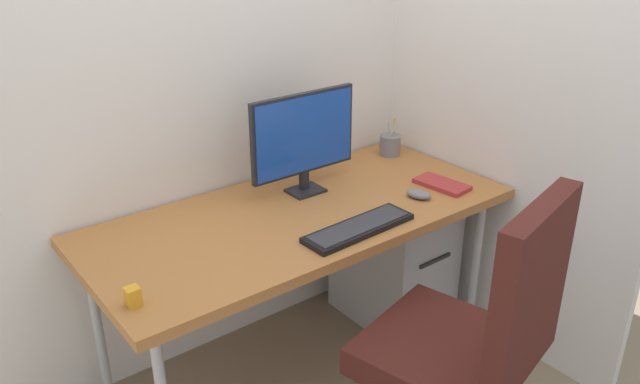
# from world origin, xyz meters

# --- Properties ---
(ground_plane) EXTENTS (8.00, 8.00, 0.00)m
(ground_plane) POSITION_xyz_m (0.00, 0.00, 0.00)
(ground_plane) COLOR gray
(wall_back) EXTENTS (2.56, 0.04, 2.80)m
(wall_back) POSITION_xyz_m (0.00, 0.41, 1.40)
(wall_back) COLOR white
(wall_back) RESTS_ON ground_plane
(wall_side_right) EXTENTS (0.04, 1.64, 2.80)m
(wall_side_right) POSITION_xyz_m (0.87, -0.12, 1.40)
(wall_side_right) COLOR white
(wall_side_right) RESTS_ON ground_plane
(desk) EXTENTS (1.68, 0.76, 0.75)m
(desk) POSITION_xyz_m (0.00, 0.00, 0.70)
(desk) COLOR #B27038
(desk) RESTS_ON ground_plane
(office_chair) EXTENTS (0.62, 0.64, 1.08)m
(office_chair) POSITION_xyz_m (0.12, -0.78, 0.56)
(office_chair) COLOR black
(office_chair) RESTS_ON ground_plane
(filing_cabinet) EXTENTS (0.37, 0.52, 0.60)m
(filing_cabinet) POSITION_xyz_m (0.57, 0.05, 0.30)
(filing_cabinet) COLOR #B2B5BA
(filing_cabinet) RESTS_ON ground_plane
(monitor) EXTENTS (0.49, 0.11, 0.42)m
(monitor) POSITION_xyz_m (0.13, 0.15, 0.99)
(monitor) COLOR black
(monitor) RESTS_ON desk
(keyboard) EXTENTS (0.46, 0.15, 0.02)m
(keyboard) POSITION_xyz_m (0.08, -0.26, 0.76)
(keyboard) COLOR black
(keyboard) RESTS_ON desk
(mouse) EXTENTS (0.09, 0.12, 0.03)m
(mouse) POSITION_xyz_m (0.46, -0.19, 0.76)
(mouse) COLOR slate
(mouse) RESTS_ON desk
(pen_holder) EXTENTS (0.10, 0.10, 0.18)m
(pen_holder) POSITION_xyz_m (0.70, 0.24, 0.80)
(pen_holder) COLOR slate
(pen_holder) RESTS_ON desk
(notebook) EXTENTS (0.14, 0.24, 0.02)m
(notebook) POSITION_xyz_m (0.62, -0.17, 0.76)
(notebook) COLOR #B23333
(notebook) RESTS_ON desk
(desk_clamp_accessory) EXTENTS (0.04, 0.04, 0.06)m
(desk_clamp_accessory) POSITION_xyz_m (-0.77, -0.21, 0.78)
(desk_clamp_accessory) COLOR orange
(desk_clamp_accessory) RESTS_ON desk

